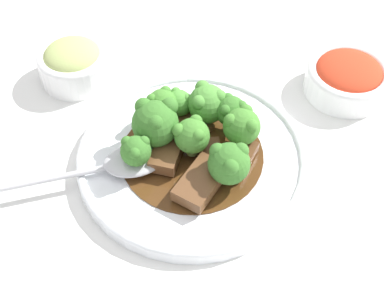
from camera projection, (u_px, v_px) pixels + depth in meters
ground_plane at (192, 162)px, 0.64m from camera, size 4.00×4.00×0.00m
main_plate at (192, 157)px, 0.63m from camera, size 0.27×0.27×0.02m
beef_strip_0 at (166, 156)px, 0.61m from camera, size 0.05×0.03×0.02m
beef_strip_1 at (186, 128)px, 0.65m from camera, size 0.07×0.07×0.01m
beef_strip_2 at (201, 182)px, 0.59m from camera, size 0.07×0.05×0.02m
beef_strip_3 at (211, 159)px, 0.61m from camera, size 0.06×0.05×0.01m
beef_strip_4 at (239, 158)px, 0.61m from camera, size 0.06×0.03×0.01m
broccoli_floret_0 at (242, 126)px, 0.61m from camera, size 0.04×0.04×0.05m
broccoli_floret_1 at (231, 111)px, 0.63m from camera, size 0.04×0.04×0.05m
broccoli_floret_2 at (157, 120)px, 0.61m from camera, size 0.05×0.05×0.06m
broccoli_floret_3 at (190, 135)px, 0.60m from camera, size 0.04×0.04×0.05m
broccoli_floret_4 at (207, 103)px, 0.64m from camera, size 0.05×0.05×0.05m
broccoli_floret_5 at (136, 151)px, 0.59m from camera, size 0.03×0.03×0.05m
broccoli_floret_6 at (162, 104)px, 0.64m from camera, size 0.04×0.04×0.05m
broccoli_floret_7 at (179, 103)px, 0.65m from camera, size 0.03×0.03×0.04m
broccoli_floret_8 at (229, 163)px, 0.58m from camera, size 0.05×0.05×0.05m
serving_spoon at (121, 163)px, 0.61m from camera, size 0.15×0.20×0.01m
side_bowl_kimchi at (348, 77)px, 0.70m from camera, size 0.11×0.11×0.05m
side_bowl_appetizer at (73, 63)px, 0.72m from camera, size 0.09×0.09×0.05m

